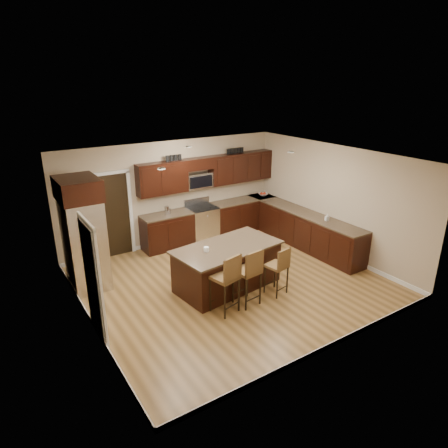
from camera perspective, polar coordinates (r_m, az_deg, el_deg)
floor at (r=8.76m, az=1.09°, el=-8.28°), size 6.00×6.00×0.00m
ceiling at (r=7.83m, az=1.22°, el=9.33°), size 6.00×6.00×0.00m
wall_back at (r=10.48m, az=-7.31°, el=4.42°), size 6.00×0.00×6.00m
wall_left at (r=7.09m, az=-19.45°, el=-4.55°), size 0.00×5.50×5.50m
wall_right at (r=10.10m, az=15.43°, el=3.24°), size 0.00×5.50×5.50m
base_cabinets at (r=10.66m, az=5.25°, el=-0.26°), size 4.02×3.96×0.92m
upper_cabinets at (r=10.69m, az=-1.97°, el=7.61°), size 4.00×0.33×0.80m
range at (r=10.79m, az=-3.17°, el=0.14°), size 0.76×0.64×1.11m
microwave at (r=10.58m, az=-3.70°, el=6.22°), size 0.76×0.31×0.40m
doorway at (r=10.00m, az=-15.71°, el=1.10°), size 0.85×0.03×2.06m
pantry_door at (r=6.97m, az=-18.35°, el=-7.88°), size 0.03×0.80×2.04m
letter_decor at (r=10.53m, az=-2.67°, el=9.93°), size 2.20×0.03×0.15m
island at (r=8.41m, az=0.46°, el=-6.25°), size 2.34×1.42×0.92m
stool_left at (r=7.37m, az=0.49°, el=-7.61°), size 0.53×0.53×1.19m
stool_mid at (r=7.63m, az=3.67°, el=-6.72°), size 0.48×0.48×1.17m
stool_right at (r=8.10m, az=7.87°, el=-5.93°), size 0.45×0.45×1.02m
refrigerator at (r=8.62m, az=-19.46°, el=-1.21°), size 0.79×1.01×2.35m
floor_mat at (r=10.07m, az=-3.73°, el=-4.28°), size 0.82×0.56×0.01m
fruit_bowl at (r=11.75m, az=5.60°, el=4.24°), size 0.36×0.36×0.07m
soap_bottle at (r=9.93m, az=14.49°, el=0.93°), size 0.08×0.09×0.17m
canister_tall at (r=10.18m, az=-8.18°, el=1.96°), size 0.12×0.12×0.20m
canister_short at (r=10.21m, az=-7.90°, el=1.85°), size 0.11×0.11×0.14m
island_jar at (r=7.94m, az=-2.55°, el=-3.64°), size 0.10×0.10×0.10m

